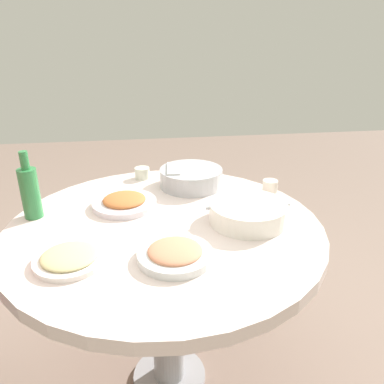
% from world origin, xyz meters
% --- Properties ---
extents(ground, '(8.00, 8.00, 0.00)m').
position_xyz_m(ground, '(0.00, 0.00, 0.00)').
color(ground, '#826B5F').
extents(round_dining_table, '(1.11, 1.11, 0.76)m').
position_xyz_m(round_dining_table, '(0.00, 0.00, 0.65)').
color(round_dining_table, '#99999E').
rests_on(round_dining_table, ground).
extents(rice_bowl, '(0.27, 0.27, 0.09)m').
position_xyz_m(rice_bowl, '(-0.34, 0.14, 0.80)').
color(rice_bowl, '#B2B5BA').
rests_on(rice_bowl, round_dining_table).
extents(soup_bowl, '(0.28, 0.30, 0.07)m').
position_xyz_m(soup_bowl, '(0.03, 0.30, 0.79)').
color(soup_bowl, white).
rests_on(soup_bowl, round_dining_table).
extents(dish_noodles, '(0.21, 0.21, 0.03)m').
position_xyz_m(dish_noodles, '(0.20, -0.29, 0.77)').
color(dish_noodles, white).
rests_on(dish_noodles, round_dining_table).
extents(dish_shrimp, '(0.23, 0.23, 0.04)m').
position_xyz_m(dish_shrimp, '(0.23, 0.01, 0.78)').
color(dish_shrimp, silver).
rests_on(dish_shrimp, round_dining_table).
extents(dish_tofu_braise, '(0.25, 0.25, 0.05)m').
position_xyz_m(dish_tofu_braise, '(-0.16, -0.14, 0.78)').
color(dish_tofu_braise, silver).
rests_on(dish_tofu_braise, round_dining_table).
extents(green_bottle, '(0.07, 0.07, 0.25)m').
position_xyz_m(green_bottle, '(-0.12, -0.47, 0.86)').
color(green_bottle, '#2D7C41').
rests_on(green_bottle, round_dining_table).
extents(tea_cup_near, '(0.06, 0.06, 0.05)m').
position_xyz_m(tea_cup_near, '(-0.23, 0.47, 0.79)').
color(tea_cup_near, beige).
rests_on(tea_cup_near, round_dining_table).
extents(tea_cup_far, '(0.07, 0.07, 0.05)m').
position_xyz_m(tea_cup_far, '(-0.46, -0.07, 0.79)').
color(tea_cup_far, silver).
rests_on(tea_cup_far, round_dining_table).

